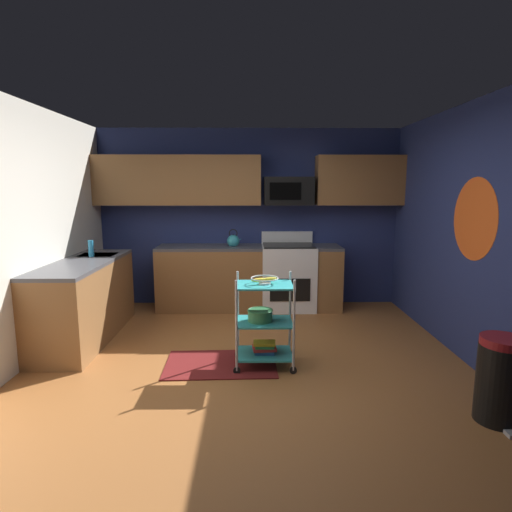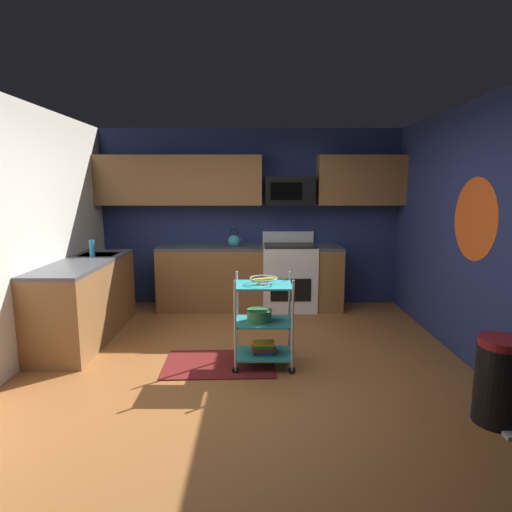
% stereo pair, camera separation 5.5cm
% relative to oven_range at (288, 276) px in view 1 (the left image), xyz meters
% --- Properties ---
extents(floor, '(4.40, 4.80, 0.04)m').
position_rel_oven_range_xyz_m(floor, '(-0.57, -2.10, -0.50)').
color(floor, '#995B2D').
rests_on(floor, ground).
extents(wall_back, '(4.52, 0.06, 2.60)m').
position_rel_oven_range_xyz_m(wall_back, '(-0.57, 0.33, 0.82)').
color(wall_back, navy).
rests_on(wall_back, ground).
extents(wall_left, '(0.06, 4.80, 2.60)m').
position_rel_oven_range_xyz_m(wall_left, '(-2.80, -2.10, 0.82)').
color(wall_left, silver).
rests_on(wall_left, ground).
extents(wall_right, '(0.06, 4.80, 2.60)m').
position_rel_oven_range_xyz_m(wall_right, '(1.66, -2.10, 0.82)').
color(wall_right, navy).
rests_on(wall_right, ground).
extents(wall_flower_decal, '(0.00, 0.81, 0.81)m').
position_rel_oven_range_xyz_m(wall_flower_decal, '(1.63, -1.92, 0.97)').
color(wall_flower_decal, '#E5591E').
extents(counter_run, '(3.51, 2.46, 0.92)m').
position_rel_oven_range_xyz_m(counter_run, '(-1.37, -0.52, -0.01)').
color(counter_run, brown).
rests_on(counter_run, ground).
extents(oven_range, '(0.76, 0.65, 1.10)m').
position_rel_oven_range_xyz_m(oven_range, '(0.00, 0.00, 0.00)').
color(oven_range, white).
rests_on(oven_range, ground).
extents(upper_cabinets, '(4.40, 0.33, 0.70)m').
position_rel_oven_range_xyz_m(upper_cabinets, '(-0.69, 0.13, 1.37)').
color(upper_cabinets, brown).
extents(microwave, '(0.70, 0.39, 0.40)m').
position_rel_oven_range_xyz_m(microwave, '(-0.00, 0.10, 1.22)').
color(microwave, black).
extents(rolling_cart, '(0.61, 0.42, 0.91)m').
position_rel_oven_range_xyz_m(rolling_cart, '(-0.41, -2.02, -0.02)').
color(rolling_cart, silver).
rests_on(rolling_cart, ground).
extents(fruit_bowl, '(0.27, 0.27, 0.07)m').
position_rel_oven_range_xyz_m(fruit_bowl, '(-0.41, -2.02, 0.40)').
color(fruit_bowl, silver).
rests_on(fruit_bowl, rolling_cart).
extents(mixing_bowl_large, '(0.25, 0.25, 0.11)m').
position_rel_oven_range_xyz_m(mixing_bowl_large, '(-0.45, -2.02, 0.04)').
color(mixing_bowl_large, '#387F4C').
rests_on(mixing_bowl_large, rolling_cart).
extents(book_stack, '(0.24, 0.18, 0.11)m').
position_rel_oven_range_xyz_m(book_stack, '(-0.41, -2.02, -0.29)').
color(book_stack, '#1E4C8C').
rests_on(book_stack, rolling_cart).
extents(kettle, '(0.21, 0.18, 0.26)m').
position_rel_oven_range_xyz_m(kettle, '(-0.79, -0.00, 0.52)').
color(kettle, teal).
rests_on(kettle, counter_run).
extents(dish_soap_bottle, '(0.06, 0.06, 0.20)m').
position_rel_oven_range_xyz_m(dish_soap_bottle, '(-2.49, -0.90, 0.54)').
color(dish_soap_bottle, '#2D8CBF').
rests_on(dish_soap_bottle, counter_run).
extents(trash_can, '(0.34, 0.42, 0.66)m').
position_rel_oven_range_xyz_m(trash_can, '(1.33, -3.05, -0.15)').
color(trash_can, black).
rests_on(trash_can, ground).
extents(floor_rug, '(1.12, 0.73, 0.01)m').
position_rel_oven_range_xyz_m(floor_rug, '(-0.84, -2.00, -0.47)').
color(floor_rug, maroon).
rests_on(floor_rug, ground).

